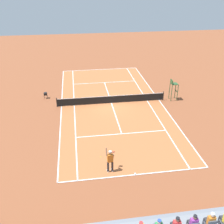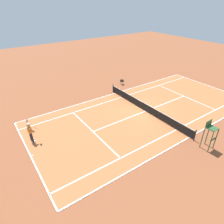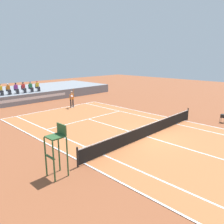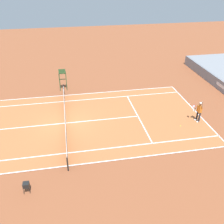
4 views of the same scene
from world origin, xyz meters
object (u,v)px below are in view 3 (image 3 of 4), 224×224
(spectator_seated_5, at_px, (38,86))
(umpire_chair, at_px, (57,144))
(spectator_seated_3, at_px, (24,88))
(tennis_ball, at_px, (86,109))
(ball_hopper, at_px, (223,116))
(tennis_player, at_px, (72,99))
(spectator_seated_2, at_px, (16,88))
(spectator_seated_4, at_px, (31,87))
(spectator_seated_1, at_px, (9,89))
(spectator_seated_0, at_px, (1,90))

(spectator_seated_5, distance_m, umpire_chair, 19.56)
(spectator_seated_3, xyz_separation_m, tennis_ball, (2.82, -8.27, -1.75))
(spectator_seated_3, relative_size, ball_hopper, 1.81)
(spectator_seated_3, xyz_separation_m, tennis_player, (2.32, -6.50, -0.79))
(spectator_seated_2, distance_m, tennis_ball, 9.22)
(spectator_seated_4, relative_size, tennis_player, 0.61)
(tennis_ball, bearing_deg, tennis_player, 105.57)
(umpire_chair, bearing_deg, spectator_seated_3, 70.06)
(umpire_chair, relative_size, ball_hopper, 3.49)
(spectator_seated_1, xyz_separation_m, spectator_seated_2, (0.89, 0.00, 0.00))
(spectator_seated_2, height_order, spectator_seated_3, same)
(spectator_seated_5, bearing_deg, ball_hopper, -73.15)
(spectator_seated_1, bearing_deg, ball_hopper, -64.38)
(spectator_seated_5, xyz_separation_m, tennis_ball, (1.02, -8.27, -1.75))
(spectator_seated_5, xyz_separation_m, umpire_chair, (-8.23, -17.74, -0.23))
(spectator_seated_5, distance_m, tennis_player, 6.57)
(tennis_ball, height_order, ball_hopper, ball_hopper)
(spectator_seated_5, relative_size, umpire_chair, 0.52)
(spectator_seated_3, height_order, tennis_player, spectator_seated_3)
(spectator_seated_0, bearing_deg, spectator_seated_4, 0.00)
(spectator_seated_1, xyz_separation_m, spectator_seated_5, (3.57, 0.00, 0.00))
(tennis_ball, bearing_deg, spectator_seated_5, 97.05)
(umpire_chair, bearing_deg, tennis_ball, 45.68)
(spectator_seated_0, relative_size, tennis_ball, 18.60)
(spectator_seated_0, relative_size, umpire_chair, 0.52)
(spectator_seated_0, bearing_deg, umpire_chair, -102.15)
(spectator_seated_3, relative_size, spectator_seated_5, 1.00)
(spectator_seated_5, height_order, ball_hopper, spectator_seated_5)
(spectator_seated_0, distance_m, tennis_player, 8.20)
(spectator_seated_1, height_order, spectator_seated_5, same)
(ball_hopper, bearing_deg, spectator_seated_4, 109.12)
(spectator_seated_4, relative_size, umpire_chair, 0.52)
(spectator_seated_4, bearing_deg, umpire_chair, -112.48)
(spectator_seated_0, relative_size, spectator_seated_5, 1.00)
(spectator_seated_2, relative_size, tennis_player, 0.61)
(umpire_chair, bearing_deg, tennis_player, 52.07)
(spectator_seated_1, bearing_deg, spectator_seated_3, 0.00)
(ball_hopper, bearing_deg, spectator_seated_5, 106.85)
(spectator_seated_0, distance_m, spectator_seated_5, 4.41)
(spectator_seated_1, height_order, tennis_player, spectator_seated_1)
(spectator_seated_1, bearing_deg, spectator_seated_4, 0.00)
(umpire_chair, height_order, ball_hopper, umpire_chair)
(tennis_ball, xyz_separation_m, ball_hopper, (5.10, -11.94, 0.54))
(spectator_seated_5, bearing_deg, tennis_ball, -82.95)
(spectator_seated_4, distance_m, ball_hopper, 21.43)
(spectator_seated_2, bearing_deg, tennis_player, -63.76)
(ball_hopper, bearing_deg, umpire_chair, 170.24)
(tennis_ball, bearing_deg, spectator_seated_4, 103.00)
(spectator_seated_1, xyz_separation_m, umpire_chair, (-4.66, -17.74, -0.23))
(tennis_player, xyz_separation_m, umpire_chair, (-8.76, -11.24, 0.56))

